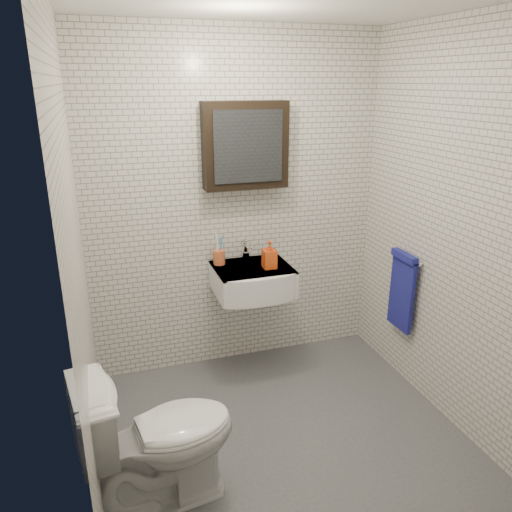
# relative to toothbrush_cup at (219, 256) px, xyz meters

# --- Properties ---
(ground) EXTENTS (2.20, 2.00, 0.01)m
(ground) POSITION_rel_toothbrush_cup_xyz_m (0.16, -0.90, -0.90)
(ground) COLOR #4A4C51
(ground) RESTS_ON ground
(room_shell) EXTENTS (2.22, 2.02, 2.51)m
(room_shell) POSITION_rel_toothbrush_cup_xyz_m (0.16, -0.90, 0.56)
(room_shell) COLOR silver
(room_shell) RESTS_ON ground
(washbasin) EXTENTS (0.55, 0.50, 0.20)m
(washbasin) POSITION_rel_toothbrush_cup_xyz_m (0.21, -0.17, -0.15)
(washbasin) COLOR white
(washbasin) RESTS_ON room_shell
(faucet) EXTENTS (0.06, 0.20, 0.15)m
(faucet) POSITION_rel_toothbrush_cup_xyz_m (0.21, 0.03, 0.01)
(faucet) COLOR silver
(faucet) RESTS_ON washbasin
(mirror_cabinet) EXTENTS (0.60, 0.15, 0.60)m
(mirror_cabinet) POSITION_rel_toothbrush_cup_xyz_m (0.21, 0.02, 0.79)
(mirror_cabinet) COLOR black
(mirror_cabinet) RESTS_ON room_shell
(towel_rail) EXTENTS (0.09, 0.30, 0.58)m
(towel_rail) POSITION_rel_toothbrush_cup_xyz_m (1.21, -0.55, -0.19)
(towel_rail) COLOR silver
(towel_rail) RESTS_ON room_shell
(toothbrush_cup) EXTENTS (0.11, 0.11, 0.24)m
(toothbrush_cup) POSITION_rel_toothbrush_cup_xyz_m (0.00, 0.00, 0.00)
(toothbrush_cup) COLOR #C95B32
(toothbrush_cup) RESTS_ON washbasin
(soap_bottle) EXTENTS (0.09, 0.10, 0.21)m
(soap_bottle) POSITION_rel_toothbrush_cup_xyz_m (0.33, -0.19, 0.04)
(soap_bottle) COLOR orange
(soap_bottle) RESTS_ON washbasin
(toilet) EXTENTS (0.85, 0.56, 0.81)m
(toilet) POSITION_rel_toothbrush_cup_xyz_m (-0.64, -1.21, -0.51)
(toilet) COLOR white
(toilet) RESTS_ON ground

